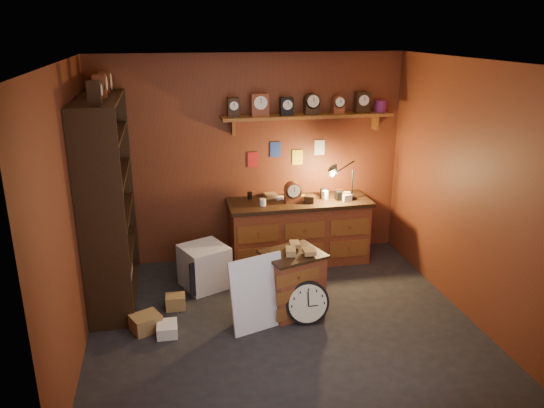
% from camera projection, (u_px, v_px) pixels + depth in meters
% --- Properties ---
extents(floor, '(4.00, 4.00, 0.00)m').
position_uv_depth(floor, '(282.00, 321.00, 5.68)').
color(floor, black).
rests_on(floor, ground).
extents(room_shell, '(4.02, 3.62, 2.71)m').
position_uv_depth(room_shell, '(285.00, 163.00, 5.24)').
color(room_shell, maroon).
rests_on(room_shell, ground).
extents(shelving_unit, '(0.47, 1.60, 2.58)m').
position_uv_depth(shelving_unit, '(105.00, 193.00, 5.84)').
color(shelving_unit, black).
rests_on(shelving_unit, ground).
extents(workbench, '(1.86, 0.66, 1.36)m').
position_uv_depth(workbench, '(299.00, 228.00, 7.00)').
color(workbench, brown).
rests_on(workbench, ground).
extents(low_cabinet, '(0.74, 0.68, 0.79)m').
position_uv_depth(low_cabinet, '(293.00, 280.00, 5.77)').
color(low_cabinet, brown).
rests_on(low_cabinet, ground).
extents(big_round_clock, '(0.47, 0.16, 0.47)m').
position_uv_depth(big_round_clock, '(307.00, 303.00, 5.59)').
color(big_round_clock, black).
rests_on(big_round_clock, ground).
extents(white_panel, '(0.62, 0.34, 0.80)m').
position_uv_depth(white_panel, '(258.00, 327.00, 5.58)').
color(white_panel, silver).
rests_on(white_panel, ground).
extents(mini_fridge, '(0.65, 0.68, 0.52)m').
position_uv_depth(mini_fridge, '(205.00, 267.00, 6.37)').
color(mini_fridge, silver).
rests_on(mini_fridge, ground).
extents(floor_box_a, '(0.36, 0.34, 0.17)m').
position_uv_depth(floor_box_a, '(146.00, 323.00, 5.49)').
color(floor_box_a, olive).
rests_on(floor_box_a, ground).
extents(floor_box_b, '(0.21, 0.25, 0.12)m').
position_uv_depth(floor_box_b, '(167.00, 329.00, 5.42)').
color(floor_box_b, white).
rests_on(floor_box_b, ground).
extents(floor_box_c, '(0.22, 0.19, 0.16)m').
position_uv_depth(floor_box_c, '(176.00, 302.00, 5.92)').
color(floor_box_c, olive).
rests_on(floor_box_c, ground).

